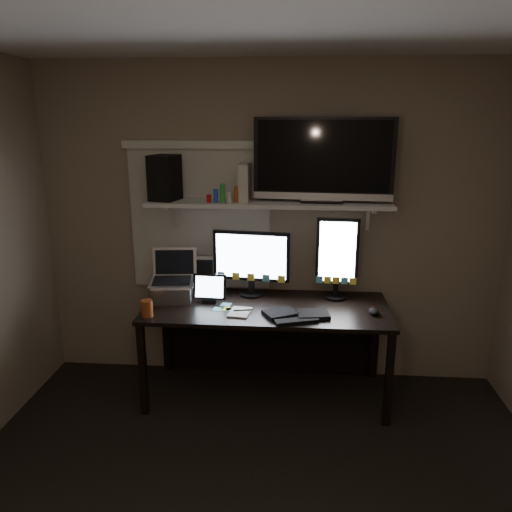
# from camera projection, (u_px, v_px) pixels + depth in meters

# --- Properties ---
(ceiling) EXTENTS (3.60, 3.60, 0.00)m
(ceiling) POSITION_uv_depth(u_px,v_px,m) (247.00, 0.00, 1.85)
(ceiling) COLOR silver
(ceiling) RESTS_ON back_wall
(back_wall) EXTENTS (3.60, 0.00, 3.60)m
(back_wall) POSITION_uv_depth(u_px,v_px,m) (270.00, 227.00, 3.91)
(back_wall) COLOR #7E6D5A
(back_wall) RESTS_ON floor
(window_blinds) EXTENTS (1.10, 0.02, 1.10)m
(window_blinds) POSITION_uv_depth(u_px,v_px,m) (200.00, 220.00, 3.93)
(window_blinds) COLOR beige
(window_blinds) RESTS_ON back_wall
(desk) EXTENTS (1.80, 0.75, 0.73)m
(desk) POSITION_uv_depth(u_px,v_px,m) (267.00, 322.00, 3.86)
(desk) COLOR black
(desk) RESTS_ON floor
(wall_shelf) EXTENTS (1.80, 0.35, 0.03)m
(wall_shelf) POSITION_uv_depth(u_px,v_px,m) (269.00, 203.00, 3.69)
(wall_shelf) COLOR beige
(wall_shelf) RESTS_ON back_wall
(monitor_landscape) EXTENTS (0.60, 0.14, 0.53)m
(monitor_landscape) POSITION_uv_depth(u_px,v_px,m) (251.00, 263.00, 3.85)
(monitor_landscape) COLOR black
(monitor_landscape) RESTS_ON desk
(monitor_portrait) EXTENTS (0.32, 0.08, 0.64)m
(monitor_portrait) POSITION_uv_depth(u_px,v_px,m) (337.00, 258.00, 3.78)
(monitor_portrait) COLOR black
(monitor_portrait) RESTS_ON desk
(keyboard) EXTENTS (0.49, 0.32, 0.03)m
(keyboard) POSITION_uv_depth(u_px,v_px,m) (297.00, 314.00, 3.51)
(keyboard) COLOR black
(keyboard) RESTS_ON desk
(mouse) EXTENTS (0.08, 0.12, 0.04)m
(mouse) POSITION_uv_depth(u_px,v_px,m) (374.00, 311.00, 3.54)
(mouse) COLOR black
(mouse) RESTS_ON desk
(notepad) EXTENTS (0.16, 0.21, 0.01)m
(notepad) POSITION_uv_depth(u_px,v_px,m) (240.00, 312.00, 3.56)
(notepad) COLOR beige
(notepad) RESTS_ON desk
(tablet) EXTENTS (0.26, 0.12, 0.22)m
(tablet) POSITION_uv_depth(u_px,v_px,m) (210.00, 288.00, 3.75)
(tablet) COLOR black
(tablet) RESTS_ON desk
(file_sorter) EXTENTS (0.23, 0.11, 0.29)m
(file_sorter) POSITION_uv_depth(u_px,v_px,m) (199.00, 274.00, 3.97)
(file_sorter) COLOR black
(file_sorter) RESTS_ON desk
(laptop) EXTENTS (0.36, 0.31, 0.38)m
(laptop) POSITION_uv_depth(u_px,v_px,m) (172.00, 277.00, 3.76)
(laptop) COLOR silver
(laptop) RESTS_ON desk
(cup) EXTENTS (0.10, 0.10, 0.12)m
(cup) POSITION_uv_depth(u_px,v_px,m) (147.00, 308.00, 3.49)
(cup) COLOR brown
(cup) RESTS_ON desk
(sticky_notes) EXTENTS (0.37, 0.32, 0.00)m
(sticky_notes) POSITION_uv_depth(u_px,v_px,m) (215.00, 309.00, 3.63)
(sticky_notes) COLOR #FFE845
(sticky_notes) RESTS_ON desk
(tv) EXTENTS (1.02, 0.26, 0.60)m
(tv) POSITION_uv_depth(u_px,v_px,m) (323.00, 160.00, 3.57)
(tv) COLOR black
(tv) RESTS_ON wall_shelf
(game_console) EXTENTS (0.08, 0.23, 0.27)m
(game_console) POSITION_uv_depth(u_px,v_px,m) (245.00, 182.00, 3.68)
(game_console) COLOR #B9B6A7
(game_console) RESTS_ON wall_shelf
(speaker) EXTENTS (0.23, 0.26, 0.33)m
(speaker) POSITION_uv_depth(u_px,v_px,m) (165.00, 178.00, 3.69)
(speaker) COLOR black
(speaker) RESTS_ON wall_shelf
(bottles) EXTENTS (0.22, 0.10, 0.13)m
(bottles) POSITION_uv_depth(u_px,v_px,m) (223.00, 193.00, 3.61)
(bottles) COLOR #A50F0C
(bottles) RESTS_ON wall_shelf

